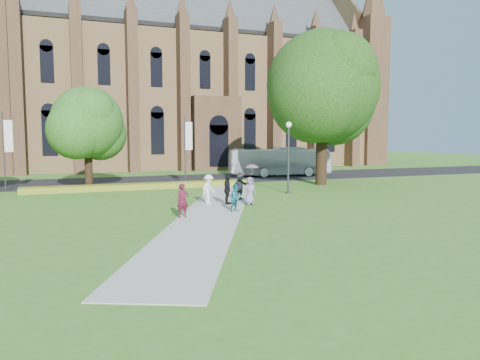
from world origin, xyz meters
name	(u,v)px	position (x,y,z in m)	size (l,w,h in m)	color
ground	(220,213)	(0.00, 0.00, 0.00)	(160.00, 160.00, 0.00)	#426D20
road	(152,180)	(0.00, 20.00, 0.01)	(160.00, 10.00, 0.02)	black
footpath	(215,210)	(0.00, 1.00, 0.02)	(3.20, 30.00, 0.04)	#B2B2A8
flower_hedge	(143,186)	(-2.00, 13.20, 0.23)	(18.00, 1.40, 0.45)	#AC9B22
cathedral	(195,72)	(10.00, 39.73, 12.98)	(52.60, 18.25, 28.00)	brown
streetlamp	(289,149)	(7.50, 6.50, 3.30)	(0.44, 0.44, 5.24)	#38383D
large_tree	(323,87)	(13.00, 11.00, 8.37)	(9.60, 9.60, 13.20)	#332114
street_tree_1	(87,123)	(-6.00, 14.50, 5.22)	(5.60, 5.60, 8.05)	#332114
banner_pole_0	(186,145)	(2.11, 15.20, 3.39)	(0.70, 0.10, 6.00)	#38383D
banner_pole_1	(5,147)	(-11.89, 15.20, 3.39)	(0.70, 0.10, 6.00)	#38383D
tour_coach	(280,162)	(13.46, 20.08, 1.51)	(2.51, 10.72, 2.99)	silver
pedestrian_0	(183,201)	(-2.32, -0.82, 0.91)	(0.63, 0.42, 1.74)	#501224
pedestrian_1	(236,198)	(0.93, -0.01, 0.80)	(0.74, 0.58, 1.52)	#1A6E82
pedestrian_2	(209,189)	(0.37, 3.33, 0.94)	(1.16, 0.67, 1.80)	white
pedestrian_3	(227,189)	(1.36, 2.66, 0.95)	(1.07, 0.45, 1.83)	black
pedestrian_4	(250,191)	(2.68, 2.23, 0.87)	(0.82, 0.53, 1.67)	gray
pedestrian_5	(240,186)	(2.84, 4.34, 0.94)	(1.66, 0.53, 1.79)	#2B2E34
parasol	(252,171)	(2.86, 2.33, 2.05)	(0.77, 0.77, 0.67)	#D898B2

